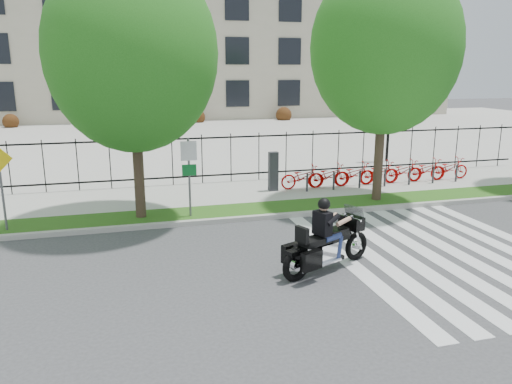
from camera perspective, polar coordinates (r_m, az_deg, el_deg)
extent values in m
plane|color=#3B3B3E|center=(12.07, 1.02, -9.07)|extent=(120.00, 120.00, 0.00)
cube|color=#A9A89F|center=(15.79, -3.13, -3.20)|extent=(60.00, 0.20, 0.15)
cube|color=#265A16|center=(16.58, -3.75, -2.36)|extent=(60.00, 1.50, 0.15)
cube|color=#AAA89F|center=(18.96, -5.26, -0.32)|extent=(60.00, 3.50, 0.15)
cube|color=#AAA89F|center=(36.10, -10.16, 6.25)|extent=(80.00, 34.00, 0.10)
cube|color=#A9A288|center=(56.01, -12.61, 18.99)|extent=(60.00, 20.00, 20.00)
cylinder|color=black|center=(26.33, 14.93, 7.52)|extent=(0.14, 0.14, 4.00)
cylinder|color=black|center=(26.20, 15.19, 11.65)|extent=(0.06, 0.70, 0.70)
sphere|color=white|center=(26.02, 14.52, 11.90)|extent=(0.36, 0.36, 0.36)
sphere|color=white|center=(26.37, 15.88, 11.83)|extent=(0.36, 0.36, 0.36)
cylinder|color=#36271D|center=(15.88, -13.31, 3.29)|extent=(0.32, 0.32, 3.48)
ellipsoid|color=#1C6316|center=(15.63, -14.00, 15.13)|extent=(5.08, 5.08, 5.84)
cylinder|color=#36271D|center=(18.09, 13.90, 4.93)|extent=(0.32, 0.32, 3.73)
ellipsoid|color=#1C6316|center=(17.90, 14.55, 15.67)|extent=(5.05, 5.05, 5.81)
cube|color=#2D2D33|center=(19.09, 1.98, 2.37)|extent=(0.35, 0.25, 1.50)
imported|color=#A80200|center=(19.53, 5.35, 1.72)|extent=(1.76, 0.61, 0.93)
cylinder|color=#2D2D33|center=(19.09, 5.86, 1.08)|extent=(0.08, 0.08, 0.70)
imported|color=#A80200|center=(19.93, 8.31, 1.88)|extent=(1.76, 0.61, 0.93)
cylinder|color=#2D2D33|center=(19.51, 8.88, 1.26)|extent=(0.08, 0.08, 0.70)
imported|color=#A80200|center=(20.39, 11.15, 2.04)|extent=(1.76, 0.61, 0.93)
cylinder|color=#2D2D33|center=(19.97, 11.77, 1.43)|extent=(0.08, 0.08, 0.70)
imported|color=#A80200|center=(20.89, 13.87, 2.18)|extent=(1.76, 0.61, 0.93)
cylinder|color=#2D2D33|center=(20.49, 14.52, 1.59)|extent=(0.08, 0.08, 0.70)
imported|color=#A80200|center=(21.44, 16.44, 2.30)|extent=(1.76, 0.61, 0.93)
cylinder|color=#2D2D33|center=(21.05, 17.13, 1.73)|extent=(0.08, 0.08, 0.70)
imported|color=#A80200|center=(22.03, 18.89, 2.42)|extent=(1.76, 0.61, 0.93)
cylinder|color=#2D2D33|center=(21.65, 19.60, 1.87)|extent=(0.08, 0.08, 0.70)
imported|color=#A80200|center=(22.66, 21.20, 2.53)|extent=(1.76, 0.61, 0.93)
cylinder|color=#2D2D33|center=(22.29, 21.93, 1.99)|extent=(0.08, 0.08, 0.70)
cylinder|color=#59595B|center=(15.74, -7.63, 1.64)|extent=(0.07, 0.07, 2.50)
cube|color=white|center=(15.55, -7.71, 4.67)|extent=(0.50, 0.03, 0.60)
cube|color=#0C6626|center=(15.66, -7.64, 2.50)|extent=(0.45, 0.03, 0.35)
cylinder|color=#59595B|center=(16.00, -27.03, 0.23)|extent=(0.07, 0.07, 2.40)
torus|color=black|center=(12.90, 11.36, -6.05)|extent=(0.74, 0.42, 0.75)
torus|color=black|center=(11.49, 4.61, -8.34)|extent=(0.79, 0.46, 0.79)
cube|color=black|center=(12.53, 10.86, -3.44)|extent=(0.53, 0.68, 0.32)
cube|color=#26262B|center=(12.52, 11.14, -2.28)|extent=(0.36, 0.56, 0.33)
cube|color=silver|center=(12.09, 8.03, -6.68)|extent=(0.74, 0.59, 0.43)
cube|color=black|center=(12.20, 9.15, -4.75)|extent=(0.69, 0.57, 0.28)
cube|color=black|center=(11.72, 6.80, -5.56)|extent=(0.85, 0.66, 0.15)
cube|color=black|center=(11.36, 5.28, -4.90)|extent=(0.24, 0.38, 0.37)
cube|color=black|center=(11.32, 6.36, -7.80)|extent=(0.57, 0.37, 0.43)
cube|color=black|center=(11.75, 4.13, -6.90)|extent=(0.57, 0.37, 0.43)
cube|color=black|center=(11.75, 7.60, -3.54)|extent=(0.41, 0.50, 0.56)
sphere|color=tan|center=(11.65, 7.78, -1.58)|extent=(0.25, 0.25, 0.25)
sphere|color=black|center=(11.64, 7.78, -1.38)|extent=(0.29, 0.29, 0.29)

